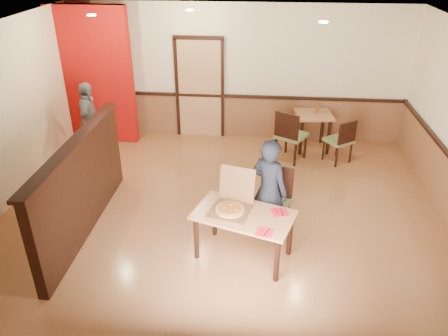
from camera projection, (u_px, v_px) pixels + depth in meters
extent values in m
plane|color=#AF6D44|center=(221.00, 227.00, 6.64)|extent=(7.00, 7.00, 0.00)
plane|color=black|center=(221.00, 40.00, 5.32)|extent=(7.00, 7.00, 0.00)
plane|color=#F9E8C3|center=(238.00, 73.00, 9.06)|extent=(7.00, 0.00, 7.00)
cube|color=brown|center=(237.00, 117.00, 9.48)|extent=(7.00, 0.04, 0.90)
cube|color=black|center=(237.00, 96.00, 9.24)|extent=(7.00, 0.06, 0.06)
cube|color=tan|center=(200.00, 89.00, 9.25)|extent=(0.90, 0.06, 2.10)
cube|color=black|center=(82.00, 188.00, 6.30)|extent=(0.14, 3.00, 1.40)
cube|color=black|center=(74.00, 143.00, 5.96)|extent=(0.20, 3.10, 0.05)
cube|color=#AA0E0C|center=(94.00, 76.00, 8.86)|extent=(1.60, 0.20, 2.78)
cylinder|color=beige|center=(91.00, 15.00, 7.11)|extent=(0.14, 0.14, 0.02)
cylinder|color=beige|center=(189.00, 10.00, 7.60)|extent=(0.14, 0.14, 0.02)
cylinder|color=beige|center=(324.00, 22.00, 6.53)|extent=(0.14, 0.14, 0.02)
cube|color=tan|center=(244.00, 215.00, 5.74)|extent=(1.46, 1.11, 0.04)
cylinder|color=black|center=(196.00, 238.00, 5.87)|extent=(0.07, 0.07, 0.65)
cylinder|color=black|center=(214.00, 216.00, 6.34)|extent=(0.07, 0.07, 0.65)
cylinder|color=black|center=(277.00, 260.00, 5.46)|extent=(0.07, 0.07, 0.65)
cylinder|color=black|center=(290.00, 235.00, 5.93)|extent=(0.07, 0.07, 0.65)
cube|color=olive|center=(270.00, 204.00, 6.29)|extent=(0.66, 0.66, 0.07)
cube|color=black|center=(277.00, 180.00, 6.34)|extent=(0.46, 0.23, 0.48)
cylinder|color=black|center=(250.00, 223.00, 6.35)|extent=(0.05, 0.05, 0.44)
cylinder|color=black|center=(262.00, 209.00, 6.67)|extent=(0.05, 0.05, 0.44)
cylinder|color=black|center=(277.00, 231.00, 6.18)|extent=(0.05, 0.05, 0.44)
cylinder|color=black|center=(287.00, 217.00, 6.50)|extent=(0.05, 0.05, 0.44)
cube|color=olive|center=(291.00, 135.00, 8.43)|extent=(0.70, 0.70, 0.07)
cube|color=black|center=(287.00, 126.00, 8.14)|extent=(0.45, 0.28, 0.49)
cylinder|color=black|center=(305.00, 148.00, 8.61)|extent=(0.05, 0.05, 0.44)
cylinder|color=black|center=(295.00, 155.00, 8.31)|extent=(0.05, 0.05, 0.44)
cylinder|color=black|center=(286.00, 143.00, 8.83)|extent=(0.05, 0.05, 0.44)
cylinder|color=black|center=(276.00, 150.00, 8.53)|extent=(0.05, 0.05, 0.44)
cube|color=olive|center=(338.00, 140.00, 8.39)|extent=(0.62, 0.62, 0.06)
cube|color=black|center=(348.00, 133.00, 8.13)|extent=(0.36, 0.28, 0.42)
cylinder|color=black|center=(337.00, 147.00, 8.73)|extent=(0.04, 0.04, 0.38)
cylinder|color=black|center=(350.00, 154.00, 8.45)|extent=(0.04, 0.04, 0.38)
cylinder|color=black|center=(323.00, 151.00, 8.57)|extent=(0.04, 0.04, 0.38)
cylinder|color=black|center=(336.00, 158.00, 8.29)|extent=(0.04, 0.04, 0.38)
cube|color=tan|center=(314.00, 115.00, 8.77)|extent=(0.79, 0.79, 0.04)
cylinder|color=black|center=(301.00, 138.00, 8.70)|extent=(0.07, 0.07, 0.72)
cylinder|color=black|center=(296.00, 127.00, 9.19)|extent=(0.07, 0.07, 0.72)
cylinder|color=black|center=(328.00, 137.00, 8.71)|extent=(0.07, 0.07, 0.72)
cylinder|color=black|center=(322.00, 127.00, 9.20)|extent=(0.07, 0.07, 0.72)
imported|color=black|center=(269.00, 190.00, 6.10)|extent=(0.68, 0.63, 1.55)
imported|color=gray|center=(89.00, 121.00, 8.42)|extent=(0.53, 0.94, 1.52)
cube|color=brown|center=(230.00, 211.00, 5.74)|extent=(0.60, 0.60, 0.04)
cube|color=brown|center=(237.00, 184.00, 5.86)|extent=(0.50, 0.21, 0.48)
cylinder|color=#D89D4E|center=(230.00, 209.00, 5.73)|extent=(0.39, 0.39, 0.03)
cube|color=red|center=(264.00, 232.00, 5.37)|extent=(0.25, 0.25, 0.00)
cylinder|color=silver|center=(262.00, 232.00, 5.37)|extent=(0.05, 0.17, 0.01)
cube|color=silver|center=(267.00, 232.00, 5.36)|extent=(0.06, 0.18, 0.00)
cube|color=red|center=(280.00, 212.00, 5.76)|extent=(0.25, 0.25, 0.00)
cylinder|color=silver|center=(277.00, 212.00, 5.76)|extent=(0.05, 0.17, 0.01)
cube|color=silver|center=(282.00, 212.00, 5.75)|extent=(0.06, 0.18, 0.00)
cylinder|color=brown|center=(317.00, 109.00, 8.78)|extent=(0.06, 0.06, 0.14)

